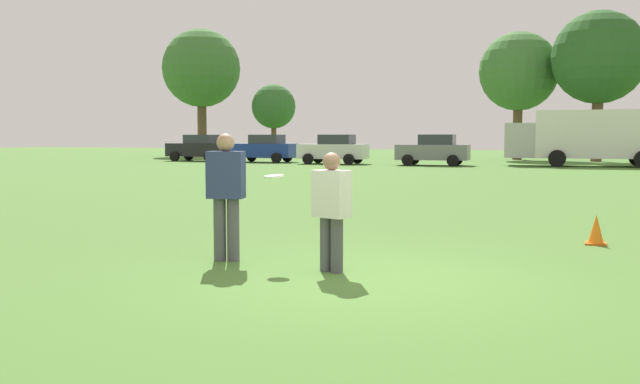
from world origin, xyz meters
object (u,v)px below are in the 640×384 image
(player_thrower, at_px, (226,190))
(frisbee, at_px, (274,176))
(parked_car_mid_left, at_px, (264,148))
(parked_car_mid_right, at_px, (434,150))
(parked_car_near_left, at_px, (199,148))
(player_defender, at_px, (331,206))
(traffic_cone, at_px, (596,230))
(parked_car_center, at_px, (334,149))
(box_truck, at_px, (587,136))

(player_thrower, bearing_deg, frisbee, 8.20)
(player_thrower, xyz_separation_m, parked_car_mid_left, (-15.80, 33.52, -0.07))
(parked_car_mid_left, height_order, parked_car_mid_right, same)
(parked_car_near_left, xyz_separation_m, parked_car_mid_right, (16.79, -1.39, 0.00))
(player_defender, xyz_separation_m, traffic_cone, (3.13, 3.68, -0.62))
(player_thrower, xyz_separation_m, parked_car_center, (-10.51, 32.52, -0.07))
(player_defender, height_order, parked_car_mid_left, parked_car_mid_left)
(parked_car_near_left, distance_m, parked_car_mid_left, 5.25)
(player_defender, bearing_deg, box_truck, 85.86)
(traffic_cone, bearing_deg, parked_car_center, 117.75)
(player_defender, xyz_separation_m, parked_car_mid_left, (-17.43, 33.73, 0.07))
(player_thrower, relative_size, player_defender, 1.16)
(parked_car_mid_right, bearing_deg, parked_car_mid_left, 175.14)
(traffic_cone, relative_size, parked_car_near_left, 0.11)
(parked_car_near_left, xyz_separation_m, box_truck, (25.17, 0.46, 0.83))
(traffic_cone, height_order, box_truck, box_truck)
(player_defender, distance_m, parked_car_center, 34.91)
(player_thrower, distance_m, box_truck, 34.65)
(parked_car_near_left, bearing_deg, player_defender, -56.42)
(parked_car_near_left, relative_size, box_truck, 0.50)
(player_thrower, relative_size, parked_car_center, 0.41)
(traffic_cone, height_order, parked_car_near_left, parked_car_near_left)
(parked_car_near_left, relative_size, parked_car_mid_left, 1.00)
(traffic_cone, bearing_deg, parked_car_mid_left, 124.38)
(player_defender, height_order, box_truck, box_truck)
(player_thrower, distance_m, player_defender, 1.65)
(player_defender, relative_size, parked_car_mid_left, 0.35)
(frisbee, xyz_separation_m, parked_car_mid_right, (-4.93, 32.44, -0.26))
(parked_car_center, height_order, parked_car_mid_right, same)
(parked_car_center, bearing_deg, player_defender, -69.64)
(parked_car_mid_left, bearing_deg, frisbee, -63.75)
(player_thrower, distance_m, traffic_cone, 5.94)
(parked_car_center, distance_m, parked_car_mid_right, 6.27)
(player_defender, bearing_deg, player_thrower, 172.59)
(traffic_cone, distance_m, parked_car_near_left, 39.93)
(frisbee, height_order, parked_car_mid_right, parked_car_mid_right)
(player_defender, distance_m, frisbee, 1.06)
(frisbee, distance_m, parked_car_mid_right, 32.81)
(frisbee, bearing_deg, parked_car_mid_left, 116.25)
(player_thrower, distance_m, parked_car_near_left, 39.92)
(player_thrower, xyz_separation_m, parked_car_near_left, (-21.03, 33.93, -0.07))
(parked_car_near_left, distance_m, parked_car_center, 10.61)
(frisbee, bearing_deg, player_defender, -18.07)
(player_defender, relative_size, frisbee, 5.60)
(traffic_cone, relative_size, parked_car_mid_right, 0.11)
(player_defender, height_order, parked_car_near_left, parked_car_near_left)
(parked_car_mid_right, bearing_deg, player_thrower, -82.57)
(player_thrower, height_order, parked_car_mid_left, parked_car_mid_left)
(frisbee, distance_m, parked_car_mid_left, 37.27)
(parked_car_mid_left, height_order, box_truck, box_truck)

